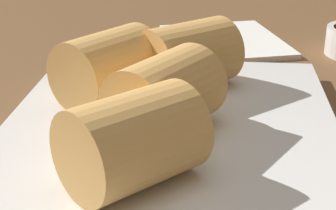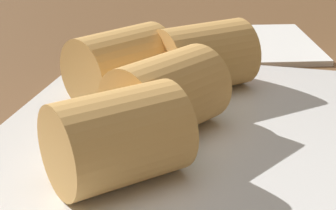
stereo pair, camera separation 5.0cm
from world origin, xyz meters
TOP-DOWN VIEW (x-y plane):
  - table_surface at (0.00, 0.00)cm, footprint 180.00×140.00cm
  - serving_plate at (-3.44, -2.57)cm, footprint 33.89×24.89cm
  - roll_front_left at (3.07, -3.63)cm, footprint 9.52×9.48cm
  - roll_front_right at (-9.85, -7.71)cm, footprint 9.60×9.04cm
  - roll_back_left at (-13.27, -1.36)cm, footprint 9.44×9.55cm
  - roll_back_right at (-4.30, -2.55)cm, footprint 9.54×8.79cm
  - napkin at (-31.46, 1.44)cm, footprint 18.00×16.51cm

SIDE VIEW (x-z plane):
  - table_surface at x=0.00cm, z-range 0.00..2.00cm
  - napkin at x=-31.46cm, z-range 2.00..2.60cm
  - serving_plate at x=-3.44cm, z-range 2.01..3.51cm
  - roll_front_left at x=3.07cm, z-range 3.50..9.20cm
  - roll_front_right at x=-9.85cm, z-range 3.50..9.20cm
  - roll_back_left at x=-13.27cm, z-range 3.50..9.20cm
  - roll_back_right at x=-4.30cm, z-range 3.50..9.20cm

